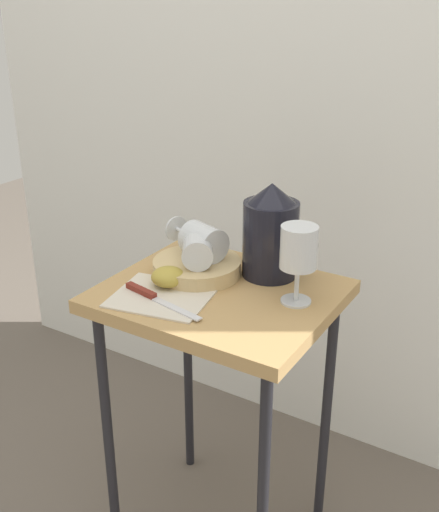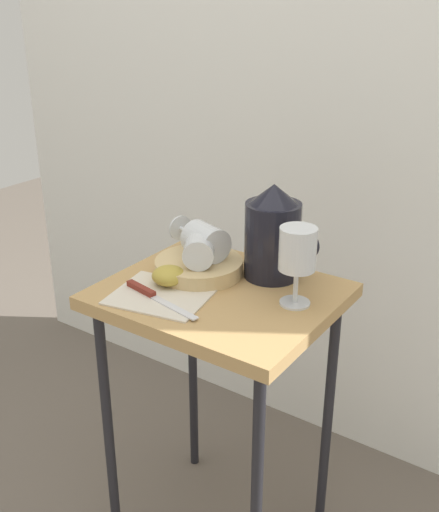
% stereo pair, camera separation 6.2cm
% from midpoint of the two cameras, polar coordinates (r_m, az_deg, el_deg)
% --- Properties ---
extents(curtain_drape, '(2.40, 0.03, 2.03)m').
position_cam_midpoint_polar(curtain_drape, '(1.69, 8.77, 13.60)').
color(curtain_drape, white).
rests_on(curtain_drape, ground_plane).
extents(table, '(0.49, 0.41, 0.70)m').
position_cam_midpoint_polar(table, '(1.37, -1.30, -6.41)').
color(table, tan).
rests_on(table, ground_plane).
extents(linen_napkin, '(0.23, 0.21, 0.00)m').
position_cam_midpoint_polar(linen_napkin, '(1.30, -6.73, -3.77)').
color(linen_napkin, beige).
rests_on(linen_napkin, table).
extents(basket_tray, '(0.20, 0.20, 0.03)m').
position_cam_midpoint_polar(basket_tray, '(1.39, -3.39, -1.07)').
color(basket_tray, tan).
rests_on(basket_tray, table).
extents(pitcher, '(0.18, 0.12, 0.22)m').
position_cam_midpoint_polar(pitcher, '(1.36, 3.49, 1.61)').
color(pitcher, black).
rests_on(pitcher, table).
extents(wine_glass_upright, '(0.08, 0.08, 0.17)m').
position_cam_midpoint_polar(wine_glass_upright, '(1.23, 5.94, 0.40)').
color(wine_glass_upright, silver).
rests_on(wine_glass_upright, table).
extents(wine_glass_tipped_near, '(0.13, 0.16, 0.07)m').
position_cam_midpoint_polar(wine_glass_tipped_near, '(1.36, -3.35, 0.59)').
color(wine_glass_tipped_near, silver).
rests_on(wine_glass_tipped_near, basket_tray).
extents(wine_glass_tipped_far, '(0.17, 0.12, 0.08)m').
position_cam_midpoint_polar(wine_glass_tipped_far, '(1.39, -2.87, 1.38)').
color(wine_glass_tipped_far, silver).
rests_on(wine_glass_tipped_far, basket_tray).
extents(apple_half_left, '(0.07, 0.07, 0.04)m').
position_cam_midpoint_polar(apple_half_left, '(1.34, -6.11, -1.94)').
color(apple_half_left, '#B29938').
rests_on(apple_half_left, linen_napkin).
extents(knife, '(0.22, 0.06, 0.01)m').
position_cam_midpoint_polar(knife, '(1.29, -7.69, -3.71)').
color(knife, silver).
rests_on(knife, linen_napkin).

